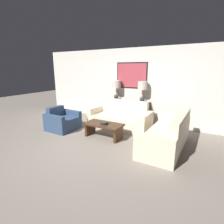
{
  "coord_description": "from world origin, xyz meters",
  "views": [
    {
      "loc": [
        2.62,
        -3.44,
        1.95
      ],
      "look_at": [
        0.0,
        1.03,
        0.65
      ],
      "focal_mm": 28.0,
      "sensor_mm": 36.0,
      "label": 1
    }
  ],
  "objects_px": {
    "console_table": "(128,112)",
    "armchair_near_back_wall": "(62,121)",
    "table_lamp_right": "(143,88)",
    "table_lamp_left": "(116,86)",
    "coffee_table": "(104,127)",
    "couch_by_side": "(168,136)",
    "decorative_bowl": "(104,123)",
    "couch_by_back_wall": "(120,119)"
  },
  "relations": [
    {
      "from": "table_lamp_right",
      "to": "decorative_bowl",
      "type": "xyz_separation_m",
      "value": [
        -0.46,
        -1.72,
        -0.85
      ]
    },
    {
      "from": "couch_by_back_wall",
      "to": "armchair_near_back_wall",
      "type": "bearing_deg",
      "value": -143.67
    },
    {
      "from": "couch_by_side",
      "to": "couch_by_back_wall",
      "type": "bearing_deg",
      "value": 155.93
    },
    {
      "from": "table_lamp_left",
      "to": "armchair_near_back_wall",
      "type": "height_order",
      "value": "table_lamp_left"
    },
    {
      "from": "table_lamp_left",
      "to": "couch_by_back_wall",
      "type": "height_order",
      "value": "table_lamp_left"
    },
    {
      "from": "decorative_bowl",
      "to": "table_lamp_right",
      "type": "bearing_deg",
      "value": 74.99
    },
    {
      "from": "console_table",
      "to": "couch_by_side",
      "type": "distance_m",
      "value": 2.27
    },
    {
      "from": "couch_by_side",
      "to": "coffee_table",
      "type": "bearing_deg",
      "value": -171.82
    },
    {
      "from": "coffee_table",
      "to": "decorative_bowl",
      "type": "relative_size",
      "value": 4.99
    },
    {
      "from": "couch_by_side",
      "to": "armchair_near_back_wall",
      "type": "relative_size",
      "value": 2.3
    },
    {
      "from": "table_lamp_left",
      "to": "coffee_table",
      "type": "relative_size",
      "value": 0.65
    },
    {
      "from": "table_lamp_left",
      "to": "table_lamp_right",
      "type": "height_order",
      "value": "same"
    },
    {
      "from": "table_lamp_left",
      "to": "decorative_bowl",
      "type": "distance_m",
      "value": 2.0
    },
    {
      "from": "table_lamp_left",
      "to": "table_lamp_right",
      "type": "distance_m",
      "value": 1.03
    },
    {
      "from": "decorative_bowl",
      "to": "console_table",
      "type": "bearing_deg",
      "value": 91.81
    },
    {
      "from": "console_table",
      "to": "coffee_table",
      "type": "relative_size",
      "value": 1.4
    },
    {
      "from": "armchair_near_back_wall",
      "to": "coffee_table",
      "type": "bearing_deg",
      "value": 3.48
    },
    {
      "from": "table_lamp_left",
      "to": "coffee_table",
      "type": "height_order",
      "value": "table_lamp_left"
    },
    {
      "from": "console_table",
      "to": "couch_by_back_wall",
      "type": "distance_m",
      "value": 0.66
    },
    {
      "from": "console_table",
      "to": "table_lamp_right",
      "type": "height_order",
      "value": "table_lamp_right"
    },
    {
      "from": "console_table",
      "to": "couch_by_back_wall",
      "type": "bearing_deg",
      "value": -90.0
    },
    {
      "from": "couch_by_side",
      "to": "coffee_table",
      "type": "distance_m",
      "value": 1.76
    },
    {
      "from": "console_table",
      "to": "armchair_near_back_wall",
      "type": "relative_size",
      "value": 1.72
    },
    {
      "from": "console_table",
      "to": "table_lamp_right",
      "type": "relative_size",
      "value": 2.16
    },
    {
      "from": "table_lamp_right",
      "to": "armchair_near_back_wall",
      "type": "relative_size",
      "value": 0.8
    },
    {
      "from": "armchair_near_back_wall",
      "to": "couch_by_side",
      "type": "bearing_deg",
      "value": 5.98
    },
    {
      "from": "armchair_near_back_wall",
      "to": "decorative_bowl",
      "type": "bearing_deg",
      "value": 2.19
    },
    {
      "from": "console_table",
      "to": "coffee_table",
      "type": "height_order",
      "value": "console_table"
    },
    {
      "from": "couch_by_side",
      "to": "armchair_near_back_wall",
      "type": "distance_m",
      "value": 3.31
    },
    {
      "from": "table_lamp_right",
      "to": "armchair_near_back_wall",
      "type": "height_order",
      "value": "table_lamp_right"
    },
    {
      "from": "console_table",
      "to": "table_lamp_left",
      "type": "distance_m",
      "value": 1.04
    },
    {
      "from": "table_lamp_right",
      "to": "coffee_table",
      "type": "relative_size",
      "value": 0.65
    },
    {
      "from": "decorative_bowl",
      "to": "armchair_near_back_wall",
      "type": "xyz_separation_m",
      "value": [
        -1.59,
        -0.06,
        -0.19
      ]
    },
    {
      "from": "table_lamp_right",
      "to": "couch_by_back_wall",
      "type": "distance_m",
      "value": 1.3
    },
    {
      "from": "console_table",
      "to": "table_lamp_left",
      "type": "height_order",
      "value": "table_lamp_left"
    },
    {
      "from": "console_table",
      "to": "armchair_near_back_wall",
      "type": "bearing_deg",
      "value": -130.83
    },
    {
      "from": "table_lamp_right",
      "to": "coffee_table",
      "type": "xyz_separation_m",
      "value": [
        -0.5,
        -1.68,
        -1.0
      ]
    },
    {
      "from": "table_lamp_left",
      "to": "couch_by_back_wall",
      "type": "bearing_deg",
      "value": -51.54
    },
    {
      "from": "table_lamp_right",
      "to": "couch_by_back_wall",
      "type": "xyz_separation_m",
      "value": [
        -0.51,
        -0.65,
        -1.0
      ]
    },
    {
      "from": "console_table",
      "to": "decorative_bowl",
      "type": "height_order",
      "value": "console_table"
    },
    {
      "from": "couch_by_side",
      "to": "coffee_table",
      "type": "height_order",
      "value": "couch_by_side"
    },
    {
      "from": "console_table",
      "to": "coffee_table",
      "type": "bearing_deg",
      "value": -89.64
    }
  ]
}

